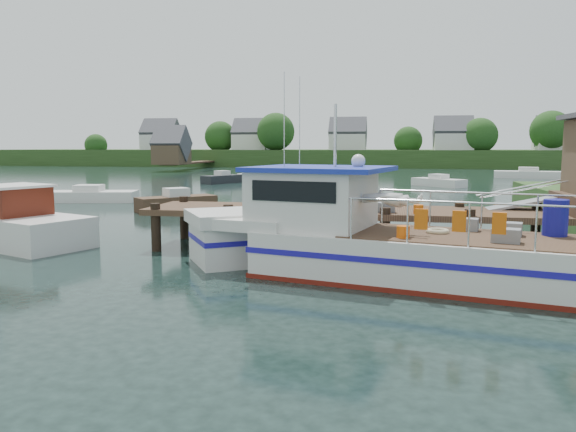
% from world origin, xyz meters
% --- Properties ---
extents(ground_plane, '(160.00, 160.00, 0.00)m').
position_xyz_m(ground_plane, '(0.00, 0.00, 0.00)').
color(ground_plane, black).
extents(far_shore, '(140.00, 42.55, 9.22)m').
position_xyz_m(far_shore, '(0.01, 82.37, 2.10)').
color(far_shore, '#2D4B1F').
rests_on(far_shore, ground).
extents(dock, '(16.60, 3.00, 4.78)m').
position_xyz_m(dock, '(6.51, 0.01, 2.24)').
color(dock, '#483222').
rests_on(dock, ground).
extents(lobster_boat, '(11.32, 5.50, 5.46)m').
position_xyz_m(lobster_boat, '(1.39, -3.60, 0.99)').
color(lobster_boat, silver).
rests_on(lobster_boat, ground).
extents(work_boat, '(8.25, 5.09, 4.44)m').
position_xyz_m(work_boat, '(-11.77, -0.72, 0.70)').
color(work_boat, silver).
rests_on(work_boat, ground).
extents(moored_rowboat, '(4.06, 4.02, 1.24)m').
position_xyz_m(moored_rowboat, '(-9.25, 10.04, 0.46)').
color(moored_rowboat, '#483222').
rests_on(moored_rowboat, ground).
extents(moored_far, '(7.44, 3.63, 1.21)m').
position_xyz_m(moored_far, '(17.14, 47.05, 0.45)').
color(moored_far, silver).
rests_on(moored_far, ground).
extents(moored_a, '(6.08, 3.09, 1.07)m').
position_xyz_m(moored_a, '(-16.52, 13.76, 0.40)').
color(moored_a, silver).
rests_on(moored_a, ground).
extents(moored_b, '(4.62, 4.65, 1.08)m').
position_xyz_m(moored_b, '(6.31, 31.82, 0.40)').
color(moored_b, silver).
rests_on(moored_b, ground).
extents(moored_c, '(6.29, 3.03, 0.95)m').
position_xyz_m(moored_c, '(13.79, 21.56, 0.35)').
color(moored_c, silver).
rests_on(moored_c, ground).
extents(moored_d, '(5.21, 6.06, 1.02)m').
position_xyz_m(moored_d, '(-11.15, 36.82, 0.38)').
color(moored_d, silver).
rests_on(moored_d, ground).
extents(moored_e, '(3.35, 4.51, 1.20)m').
position_xyz_m(moored_e, '(-13.58, 32.72, 0.44)').
color(moored_e, black).
rests_on(moored_e, ground).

